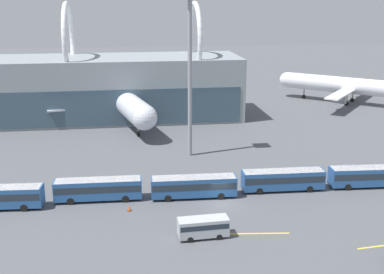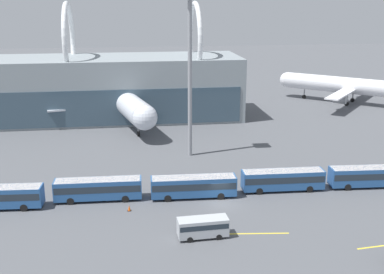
{
  "view_description": "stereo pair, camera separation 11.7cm",
  "coord_description": "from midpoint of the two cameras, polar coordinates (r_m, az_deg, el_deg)",
  "views": [
    {
      "loc": [
        -12.53,
        -59.9,
        27.3
      ],
      "look_at": [
        -1.4,
        19.32,
        4.0
      ],
      "focal_mm": 45.0,
      "sensor_mm": 36.0,
      "label": 1
    },
    {
      "loc": [
        -12.42,
        -59.91,
        27.3
      ],
      "look_at": [
        -1.4,
        19.32,
        4.0
      ],
      "focal_mm": 45.0,
      "sensor_mm": 36.0,
      "label": 2
    }
  ],
  "objects": [
    {
      "name": "ground_plane",
      "position": [
        67.0,
        3.55,
        -7.84
      ],
      "size": [
        440.0,
        440.0,
        0.0
      ],
      "primitive_type": "plane",
      "color": "#515459"
    },
    {
      "name": "lane_stripe_0",
      "position": [
        59.16,
        5.99,
        -11.33
      ],
      "size": [
        11.33,
        1.5,
        0.01
      ],
      "primitive_type": "cube",
      "rotation": [
        0.0,
        0.0,
        -0.11
      ],
      "color": "yellow",
      "rests_on": "ground_plane"
    },
    {
      "name": "service_van_foreground",
      "position": [
        57.47,
        1.35,
        -10.53
      ],
      "size": [
        6.04,
        2.38,
        2.42
      ],
      "rotation": [
        0.0,
        0.0,
        3.19
      ],
      "color": "#B2B7BC",
      "rests_on": "ground_plane"
    },
    {
      "name": "floodlight_mast",
      "position": [
        82.61,
        -0.21,
        9.56
      ],
      "size": [
        2.83,
        2.83,
        28.15
      ],
      "color": "gray",
      "rests_on": "ground_plane"
    },
    {
      "name": "traffic_cone_2",
      "position": [
        65.03,
        -7.4,
        -8.35
      ],
      "size": [
        0.51,
        0.51,
        0.8
      ],
      "color": "black",
      "rests_on": "ground_plane"
    },
    {
      "name": "airliner_at_gate_far",
      "position": [
        108.37,
        -8.01,
        4.24
      ],
      "size": [
        33.22,
        36.94,
        13.34
      ],
      "rotation": [
        0.0,
        0.0,
        -1.34
      ],
      "color": "silver",
      "rests_on": "ground_plane"
    },
    {
      "name": "airliner_parked_remote",
      "position": [
        134.15,
        18.15,
        5.82
      ],
      "size": [
        30.41,
        27.95,
        13.69
      ],
      "rotation": [
        0.0,
        0.0,
        2.43
      ],
      "color": "white",
      "rests_on": "ground_plane"
    },
    {
      "name": "shuttle_bus_1",
      "position": [
        68.42,
        -11.01,
        -5.94
      ],
      "size": [
        12.08,
        2.93,
        3.07
      ],
      "rotation": [
        0.0,
        0.0,
        -0.03
      ],
      "color": "#285693",
      "rests_on": "ground_plane"
    },
    {
      "name": "lane_stripe_2",
      "position": [
        60.29,
        21.55,
        -11.92
      ],
      "size": [
        6.09,
        0.83,
        0.01
      ],
      "primitive_type": "cube",
      "rotation": [
        0.0,
        0.0,
        0.1
      ],
      "color": "yellow",
      "rests_on": "ground_plane"
    },
    {
      "name": "shuttle_bus_4",
      "position": [
        76.52,
        20.36,
        -4.28
      ],
      "size": [
        12.14,
        3.25,
        3.07
      ],
      "rotation": [
        0.0,
        0.0,
        -0.06
      ],
      "color": "#285693",
      "rests_on": "ground_plane"
    },
    {
      "name": "shuttle_bus_2",
      "position": [
        68.05,
        0.24,
        -5.75
      ],
      "size": [
        12.09,
        2.97,
        3.07
      ],
      "rotation": [
        0.0,
        0.0,
        -0.03
      ],
      "color": "#285693",
      "rests_on": "ground_plane"
    },
    {
      "name": "shuttle_bus_3",
      "position": [
        71.69,
        10.76,
        -4.88
      ],
      "size": [
        12.09,
        2.96,
        3.07
      ],
      "rotation": [
        0.0,
        0.0,
        -0.03
      ],
      "color": "#285693",
      "rests_on": "ground_plane"
    }
  ]
}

